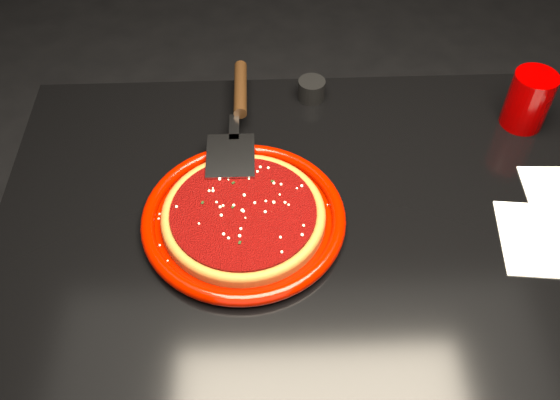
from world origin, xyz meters
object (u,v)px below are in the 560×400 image
object	(u,v)px
plate	(244,218)
pizza_server	(237,118)
cup	(529,100)
table	(344,345)
ramekin	(312,89)

from	to	relation	value
plate	pizza_server	size ratio (longest dim) A/B	0.94
plate	cup	bearing A→B (deg)	23.28
plate	pizza_server	distance (m)	0.21
table	pizza_server	xyz separation A→B (m)	(-0.20, 0.24, 0.42)
table	ramekin	xyz separation A→B (m)	(-0.06, 0.34, 0.40)
ramekin	plate	bearing A→B (deg)	-112.94
table	ramekin	world-z (taller)	ramekin
table	cup	xyz separation A→B (m)	(0.33, 0.25, 0.43)
plate	pizza_server	world-z (taller)	pizza_server
table	pizza_server	bearing A→B (deg)	130.30
pizza_server	ramekin	size ratio (longest dim) A/B	6.71
ramekin	cup	bearing A→B (deg)	-12.68
plate	cup	size ratio (longest dim) A/B	3.03
table	pizza_server	size ratio (longest dim) A/B	3.40
ramekin	pizza_server	bearing A→B (deg)	-144.32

